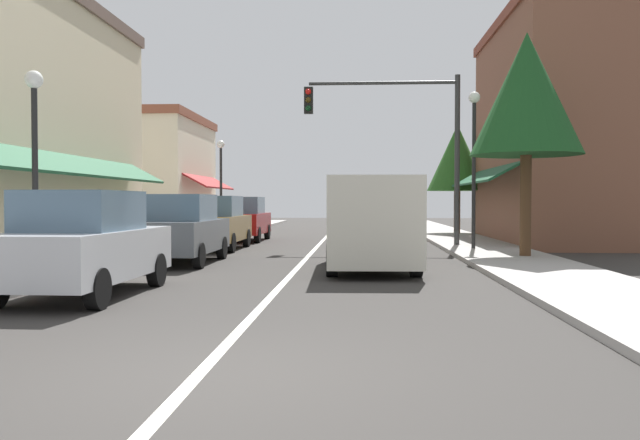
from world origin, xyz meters
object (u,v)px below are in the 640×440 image
Objects in this scene: tree_right_far at (457,158)px; parked_car_second_left at (180,229)px; street_lamp_left_near at (35,137)px; tree_right_near at (527,95)px; parked_car_far_left at (243,219)px; parked_car_nearest_left at (84,244)px; traffic_signal_mast_arm at (404,130)px; van_in_lane at (371,220)px; street_lamp_left_far at (221,171)px; parked_car_third_left at (215,223)px; street_lamp_right_mid at (474,145)px.

parked_car_second_left is at bearing -121.91° from tree_right_far.
street_lamp_left_near is 12.31m from tree_right_near.
street_lamp_left_near is 21.52m from tree_right_far.
parked_car_far_left is (-0.10, 9.73, 0.00)m from parked_car_second_left.
traffic_signal_mast_arm is (6.13, 11.98, 3.15)m from parked_car_nearest_left.
tree_right_far is (9.19, 20.64, 2.75)m from parked_car_nearest_left.
parked_car_far_left is 10.87m from tree_right_far.
traffic_signal_mast_arm reaches higher than parked_car_far_left.
van_in_lane is at bearing -99.88° from traffic_signal_mast_arm.
parked_car_nearest_left is 0.79× the size of van_in_lane.
van_in_lane is 7.47m from street_lamp_left_near.
street_lamp_left_far is (-7.96, 7.80, -1.01)m from traffic_signal_mast_arm.
traffic_signal_mast_arm is 1.33× the size of street_lamp_left_far.
parked_car_far_left is 0.78× the size of van_in_lane.
tree_right_near reaches higher than street_lamp_left_far.
van_in_lane is (4.85, -1.18, 0.27)m from parked_car_second_left.
tree_right_far reaches higher than parked_car_far_left.
parked_car_nearest_left and parked_car_second_left have the same top height.
parked_car_second_left and parked_car_third_left have the same top height.
van_in_lane is 1.18× the size of street_lamp_left_far.
parked_car_third_left is at bearing -79.31° from street_lamp_left_far.
parked_car_second_left is at bearing -170.50° from tree_right_near.
parked_car_third_left is 0.97× the size of street_lamp_left_near.
street_lamp_left_far reaches higher than parked_car_third_left.
tree_right_near is (2.97, -4.54, 0.44)m from traffic_signal_mast_arm.
parked_car_second_left is at bearing -152.13° from street_lamp_right_mid.
parked_car_third_left is at bearing 78.12° from street_lamp_left_near.
parked_car_third_left is 8.99m from street_lamp_left_near.
parked_car_second_left is 9.16m from traffic_signal_mast_arm.
street_lamp_left_far is 0.72× the size of tree_right_near.
parked_car_nearest_left is 12.29m from tree_right_near.
parked_car_nearest_left is at bearing -140.73° from tree_right_near.
parked_car_third_left is (-0.16, 4.89, 0.00)m from parked_car_second_left.
parked_car_nearest_left is at bearing -114.00° from tree_right_far.
tree_right_near reaches higher than parked_car_far_left.
tree_right_near is at bearing -41.79° from parked_car_far_left.
street_lamp_left_far is (-1.76, 4.12, 2.14)m from parked_car_far_left.
parked_car_third_left is at bearing -169.50° from traffic_signal_mast_arm.
parked_car_nearest_left is 15.65m from parked_car_far_left.
parked_car_far_left is at bearing 112.82° from van_in_lane.
street_lamp_left_near is at bearing -118.37° from parked_car_second_left.
street_lamp_left_far is at bearing 112.47° from van_in_lane.
tree_right_near reaches higher than tree_right_far.
parked_car_second_left is 0.93× the size of street_lamp_left_far.
tree_right_far is at bearing 73.24° from van_in_lane.
tree_right_near reaches higher than van_in_lane.
tree_right_far reaches higher than street_lamp_right_mid.
parked_car_third_left is 13.83m from tree_right_far.
street_lamp_left_near is (-6.81, -2.51, 1.75)m from van_in_lane.
tree_right_far is (3.06, 8.67, -0.40)m from traffic_signal_mast_arm.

